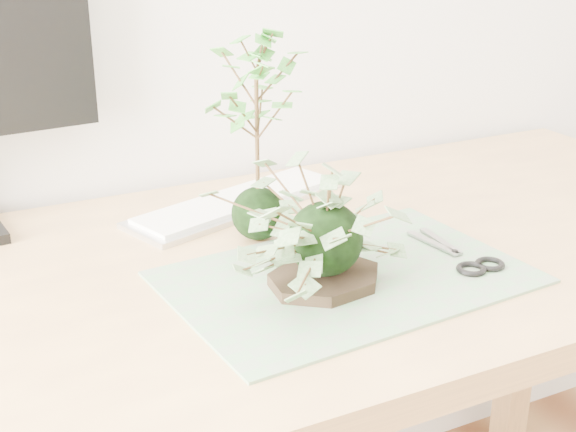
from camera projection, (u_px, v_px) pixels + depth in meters
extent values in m
cube|color=tan|center=(285.00, 270.00, 1.11)|extent=(1.60, 0.70, 0.04)
cube|color=tan|center=(522.00, 306.00, 1.80)|extent=(0.06, 0.06, 0.70)
cube|color=#659667|center=(347.00, 277.00, 1.04)|extent=(0.48, 0.34, 0.00)
cylinder|color=black|center=(325.00, 279.00, 1.01)|extent=(0.18, 0.18, 0.01)
sphere|color=black|center=(325.00, 239.00, 0.99)|extent=(0.09, 0.09, 0.09)
sphere|color=black|center=(258.00, 213.00, 1.15)|extent=(0.08, 0.08, 0.08)
cylinder|color=#3C2915|center=(257.00, 138.00, 1.11)|extent=(0.01, 0.01, 0.19)
cube|color=silver|center=(239.00, 203.00, 1.29)|extent=(0.40, 0.23, 0.01)
cube|color=white|center=(238.00, 199.00, 1.28)|extent=(0.37, 0.20, 0.01)
cube|color=gray|center=(433.00, 244.00, 1.13)|extent=(0.02, 0.10, 0.00)
cube|color=gray|center=(441.00, 242.00, 1.14)|extent=(0.02, 0.10, 0.00)
torus|color=black|center=(470.00, 269.00, 1.05)|extent=(0.04, 0.04, 0.01)
torus|color=black|center=(489.00, 264.00, 1.06)|extent=(0.04, 0.04, 0.01)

